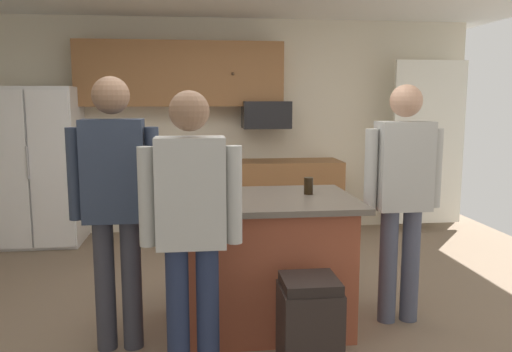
% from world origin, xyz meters
% --- Properties ---
extents(floor, '(7.04, 7.04, 0.00)m').
position_xyz_m(floor, '(0.00, 0.00, 0.00)').
color(floor, '#7F6B56').
rests_on(floor, ground).
extents(back_wall, '(6.40, 0.10, 2.60)m').
position_xyz_m(back_wall, '(0.00, 2.80, 1.30)').
color(back_wall, beige).
rests_on(back_wall, ground).
extents(french_door_window_panel, '(0.90, 0.06, 2.00)m').
position_xyz_m(french_door_window_panel, '(2.60, 2.40, 1.10)').
color(french_door_window_panel, white).
rests_on(french_door_window_panel, ground).
extents(cabinet_run_upper, '(2.40, 0.38, 0.75)m').
position_xyz_m(cabinet_run_upper, '(-0.40, 2.60, 1.93)').
color(cabinet_run_upper, '#936038').
extents(cabinet_run_lower, '(1.80, 0.63, 0.90)m').
position_xyz_m(cabinet_run_lower, '(0.60, 2.48, 0.45)').
color(cabinet_run_lower, '#936038').
rests_on(cabinet_run_lower, ground).
extents(refrigerator, '(0.90, 0.76, 1.77)m').
position_xyz_m(refrigerator, '(-2.00, 2.38, 0.88)').
color(refrigerator, white).
rests_on(refrigerator, ground).
extents(microwave_over_range, '(0.56, 0.40, 0.32)m').
position_xyz_m(microwave_over_range, '(0.60, 2.50, 1.45)').
color(microwave_over_range, black).
extents(kitchen_island, '(1.33, 0.97, 0.94)m').
position_xyz_m(kitchen_island, '(0.21, -0.06, 0.48)').
color(kitchen_island, '#9E4C33').
rests_on(kitchen_island, ground).
extents(person_host_foreground, '(0.57, 0.23, 1.77)m').
position_xyz_m(person_host_foreground, '(-0.76, -0.31, 1.03)').
color(person_host_foreground, '#383842').
rests_on(person_host_foreground, ground).
extents(person_guest_by_door, '(0.57, 0.22, 1.67)m').
position_xyz_m(person_guest_by_door, '(-0.28, -0.79, 0.97)').
color(person_guest_by_door, '#232D4C').
rests_on(person_guest_by_door, ground).
extents(person_guest_right, '(0.57, 0.23, 1.73)m').
position_xyz_m(person_guest_right, '(1.22, -0.12, 1.00)').
color(person_guest_right, '#4C5166').
rests_on(person_guest_right, ground).
extents(mug_blue_stoneware, '(0.13, 0.09, 0.10)m').
position_xyz_m(mug_blue_stoneware, '(-0.18, -0.10, 0.99)').
color(mug_blue_stoneware, white).
rests_on(mug_blue_stoneware, kitchen_island).
extents(tumbler_amber, '(0.07, 0.07, 0.13)m').
position_xyz_m(tumbler_amber, '(-0.04, 0.03, 1.00)').
color(tumbler_amber, black).
rests_on(tumbler_amber, kitchen_island).
extents(glass_stout_tall, '(0.07, 0.07, 0.12)m').
position_xyz_m(glass_stout_tall, '(0.57, 0.03, 1.00)').
color(glass_stout_tall, black).
rests_on(glass_stout_tall, kitchen_island).
extents(trash_bin, '(0.34, 0.34, 0.61)m').
position_xyz_m(trash_bin, '(0.39, -0.82, 0.30)').
color(trash_bin, black).
rests_on(trash_bin, ground).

